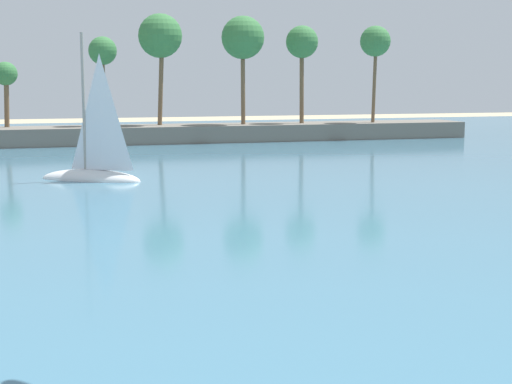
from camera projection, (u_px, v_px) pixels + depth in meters
name	position (u px, v px, depth m)	size (l,w,h in m)	color
sea	(83.00, 159.00, 62.59)	(220.00, 109.74, 0.06)	teal
palm_headland	(65.00, 103.00, 75.98)	(84.67, 6.00, 13.09)	slate
sailboat_near_shore	(93.00, 166.00, 49.39)	(6.92, 5.49, 10.01)	white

